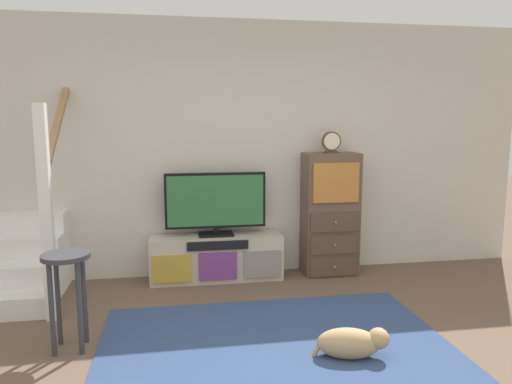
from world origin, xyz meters
TOP-DOWN VIEW (x-y plane):
  - back_wall at (0.00, 2.46)m, footprint 6.40×0.12m
  - area_rug at (0.00, 0.60)m, footprint 2.60×1.80m
  - media_console at (-0.30, 2.19)m, footprint 1.37×0.38m
  - television at (-0.30, 2.22)m, footprint 1.04×0.22m
  - side_cabinet at (0.94, 2.20)m, footprint 0.58×0.38m
  - desk_clock at (0.93, 2.19)m, footprint 0.20×0.08m
  - staircase at (-2.24, 2.20)m, footprint 1.00×1.36m
  - bar_stool_near at (-1.49, 0.82)m, footprint 0.34×0.34m
  - dog at (0.50, 0.35)m, footprint 0.53×0.30m

SIDE VIEW (x-z plane):
  - area_rug at x=0.00m, z-range 0.00..0.01m
  - dog at x=0.50m, z-range 0.00..0.23m
  - media_console at x=-0.30m, z-range 0.00..0.47m
  - staircase at x=-2.24m, z-range -0.73..1.47m
  - bar_stool_near at x=-1.49m, z-range 0.17..0.90m
  - side_cabinet at x=0.94m, z-range 0.00..1.32m
  - television at x=-0.30m, z-range 0.49..1.15m
  - back_wall at x=0.00m, z-range 0.00..2.70m
  - desk_clock at x=0.93m, z-range 1.32..1.55m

